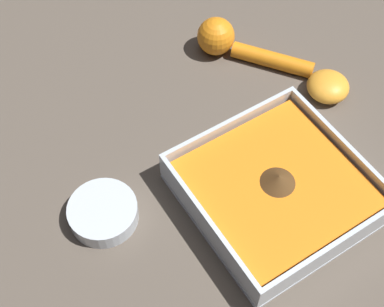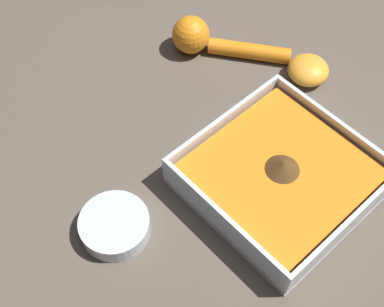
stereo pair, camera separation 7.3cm
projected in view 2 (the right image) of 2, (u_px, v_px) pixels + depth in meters
The scene contains 5 objects.
ground_plane at pixel (268, 203), 0.71m from camera, with size 4.00×4.00×0.00m, color brown.
square_dish at pixel (280, 177), 0.71m from camera, with size 0.22×0.22×0.06m.
spice_bowl at pixel (115, 226), 0.68m from camera, with size 0.09×0.09×0.03m.
lemon_squeezer at pixel (207, 39), 0.85m from camera, with size 0.14×0.17×0.06m.
lemon_half at pixel (308, 70), 0.83m from camera, with size 0.06×0.06×0.04m.
Camera 2 is at (0.31, 0.19, 0.62)m, focal length 50.00 mm.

